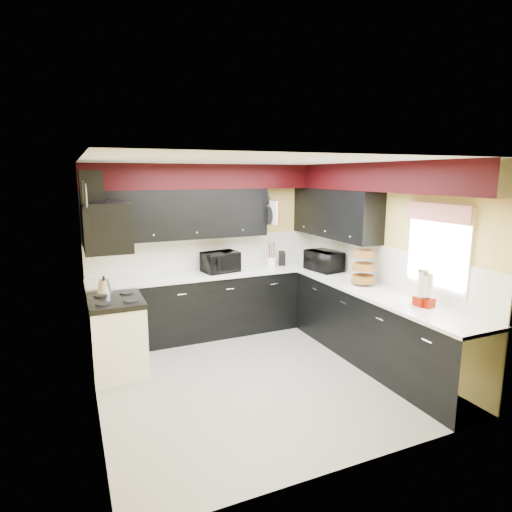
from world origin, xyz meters
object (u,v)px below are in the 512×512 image
Objects in this scene: knife_block at (282,259)px; kettle at (104,287)px; microwave at (324,261)px; utensil_crock at (272,262)px; toaster_oven at (221,262)px.

knife_block reaches higher than kettle.
microwave is 0.82m from utensil_crock.
utensil_crock is (-0.61, 0.55, -0.08)m from microwave.
knife_block reaches higher than utensil_crock.
kettle is at bearing -147.77° from knife_block.
microwave reaches higher than toaster_oven.
toaster_oven is at bearing 179.83° from utensil_crock.
knife_block is at bearing -8.22° from toaster_oven.
knife_block is at bearing 26.09° from microwave.
microwave is 2.81× the size of kettle.
knife_block is 2.74m from kettle.
microwave is 0.71m from knife_block.
microwave is 3.11m from kettle.
utensil_crock is 0.68× the size of knife_block.
kettle reaches higher than utensil_crock.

